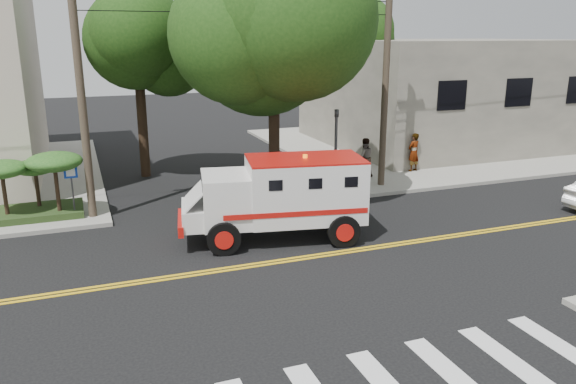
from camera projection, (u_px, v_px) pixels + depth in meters
name	position (u px, v px, depth m)	size (l,w,h in m)	color
ground	(300.00, 259.00, 16.71)	(100.00, 100.00, 0.00)	black
sidewalk_ne	(425.00, 145.00, 33.45)	(17.00, 17.00, 0.15)	gray
building_right	(445.00, 91.00, 33.58)	(14.00, 12.00, 6.00)	#656157
utility_pole_left	(81.00, 94.00, 18.98)	(0.28, 0.28, 9.00)	#382D23
utility_pole_right	(385.00, 83.00, 23.22)	(0.28, 0.28, 9.00)	#382D23
tree_main	(287.00, 13.00, 21.01)	(6.08, 5.70, 9.85)	black
tree_left	(145.00, 51.00, 24.85)	(4.48, 4.20, 7.70)	black
tree_right	(341.00, 41.00, 32.27)	(4.80, 4.50, 8.20)	black
traffic_signal	(336.00, 144.00, 22.45)	(0.15, 0.18, 3.60)	#3F3F42
accessibility_sign	(72.00, 184.00, 19.78)	(0.45, 0.10, 2.02)	#3F3F42
palm_planter	(33.00, 176.00, 19.69)	(3.52, 2.63, 2.36)	#1E3314
armored_truck	(282.00, 194.00, 17.94)	(6.16, 3.22, 2.67)	silver
pedestrian_a	(414.00, 152.00, 26.56)	(0.67, 0.44, 1.82)	gray
pedestrian_b	(364.00, 157.00, 25.55)	(0.86, 0.67, 1.78)	gray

